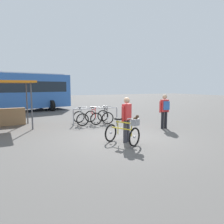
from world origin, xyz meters
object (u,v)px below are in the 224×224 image
at_px(racked_bike_red, 93,117).
at_px(featured_bicycle, 125,131).
at_px(racked_bike_black, 105,116).
at_px(person_with_featured_bike, 127,117).
at_px(pedestrian_with_backpack, 165,109).
at_px(racked_bike_white, 81,118).
at_px(bus_distant, 4,90).
at_px(market_stall, 0,99).

bearing_deg(racked_bike_red, featured_bicycle, -97.39).
height_order(racked_bike_black, person_with_featured_bike, person_with_featured_bike).
bearing_deg(person_with_featured_bike, pedestrian_with_backpack, 24.01).
height_order(racked_bike_black, featured_bicycle, featured_bicycle).
relative_size(featured_bicycle, person_with_featured_bike, 0.77).
xyz_separation_m(racked_bike_white, pedestrian_with_backpack, (3.25, -2.90, 0.57)).
relative_size(racked_bike_white, racked_bike_black, 0.99).
height_order(person_with_featured_bike, bus_distant, bus_distant).
bearing_deg(racked_bike_white, racked_bike_red, -5.16).
bearing_deg(featured_bicycle, market_stall, 125.69).
height_order(racked_bike_black, market_stall, market_stall).
bearing_deg(racked_bike_white, market_stall, 165.74).
distance_m(featured_bicycle, pedestrian_with_backpack, 3.54).
bearing_deg(pedestrian_with_backpack, featured_bicycle, -153.02).
distance_m(racked_bike_white, racked_bike_red, 0.70).
xyz_separation_m(racked_bike_black, featured_bicycle, (-1.27, -4.36, 0.12)).
relative_size(racked_bike_white, pedestrian_with_backpack, 0.72).
distance_m(racked_bike_black, market_stall, 5.40).
relative_size(racked_bike_red, racked_bike_black, 0.97).
bearing_deg(bus_distant, person_with_featured_bike, -71.24).
distance_m(racked_bike_red, featured_bicycle, 4.46).
xyz_separation_m(racked_bike_black, market_stall, (-5.19, 1.09, 1.03)).
xyz_separation_m(bus_distant, market_stall, (-0.18, -6.56, -0.35)).
height_order(featured_bicycle, person_with_featured_bike, person_with_featured_bike).
bearing_deg(racked_bike_black, racked_bike_red, 174.84).
height_order(racked_bike_red, racked_bike_black, same).
relative_size(racked_bike_red, pedestrian_with_backpack, 0.70).
height_order(racked_bike_red, person_with_featured_bike, person_with_featured_bike).
height_order(racked_bike_red, market_stall, market_stall).
xyz_separation_m(featured_bicycle, person_with_featured_bike, (0.24, 0.31, 0.42)).
relative_size(person_with_featured_bike, pedestrian_with_backpack, 1.00).
bearing_deg(featured_bicycle, racked_bike_red, 82.61).
relative_size(person_with_featured_bike, market_stall, 0.52).
bearing_deg(racked_bike_black, racked_bike_white, 174.84).
distance_m(featured_bicycle, bus_distant, 12.64).
height_order(racked_bike_red, featured_bicycle, featured_bicycle).
bearing_deg(pedestrian_with_backpack, racked_bike_black, 123.80).
xyz_separation_m(racked_bike_red, person_with_featured_bike, (-0.33, -4.12, 0.54)).
xyz_separation_m(racked_bike_white, bus_distant, (-3.61, 7.53, 1.37)).
xyz_separation_m(person_with_featured_bike, pedestrian_with_backpack, (2.88, 1.28, 0.03)).
bearing_deg(market_stall, racked_bike_red, -12.88).
distance_m(racked_bike_white, featured_bicycle, 4.49).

